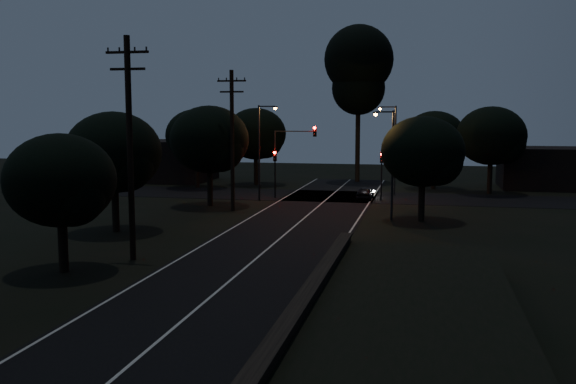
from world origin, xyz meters
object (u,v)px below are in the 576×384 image
at_px(signal_left, 275,165).
at_px(signal_mast, 294,148).
at_px(utility_pole_far, 232,138).
at_px(tall_pine, 359,69).
at_px(streetlight_b, 393,144).
at_px(car, 365,193).
at_px(streetlight_c, 390,157).
at_px(streetlight_a, 261,146).
at_px(signal_right, 382,167).
at_px(utility_pole_mid, 130,145).

bearing_deg(signal_left, signal_mast, 0.13).
height_order(utility_pole_far, tall_pine, tall_pine).
xyz_separation_m(streetlight_b, car, (-2.11, -3.65, -4.09)).
height_order(tall_pine, streetlight_c, tall_pine).
bearing_deg(streetlight_b, streetlight_c, -87.86).
height_order(streetlight_a, streetlight_c, streetlight_a).
bearing_deg(signal_mast, streetlight_a, -140.23).
relative_size(signal_right, signal_mast, 0.66).
bearing_deg(signal_right, signal_left, 180.00).
height_order(utility_pole_far, signal_right, utility_pole_far).
relative_size(utility_pole_far, streetlight_b, 1.31).
bearing_deg(streetlight_a, signal_right, 11.34).
relative_size(signal_mast, streetlight_a, 0.78).
bearing_deg(utility_pole_far, tall_pine, 73.07).
height_order(utility_pole_far, streetlight_c, utility_pole_far).
xyz_separation_m(signal_left, car, (7.80, 0.37, -2.29)).
xyz_separation_m(signal_right, streetlight_c, (1.23, -9.99, 1.51)).
relative_size(utility_pole_mid, signal_left, 2.68).
relative_size(signal_mast, streetlight_b, 0.78).
xyz_separation_m(utility_pole_far, streetlight_b, (11.31, 12.00, -0.85)).
bearing_deg(signal_left, utility_pole_far, -99.94).
distance_m(utility_pole_far, streetlight_b, 16.51).
bearing_deg(utility_pole_far, streetlight_b, 46.70).
xyz_separation_m(utility_pole_mid, signal_left, (1.40, 24.99, -2.90)).
xyz_separation_m(signal_left, signal_right, (9.20, 0.00, 0.00)).
distance_m(utility_pole_mid, car, 27.47).
xyz_separation_m(tall_pine, signal_mast, (-3.91, -15.01, -7.70)).
bearing_deg(car, streetlight_a, 16.79).
relative_size(signal_left, streetlight_c, 0.55).
bearing_deg(utility_pole_far, utility_pole_mid, -90.00).
xyz_separation_m(utility_pole_far, streetlight_c, (11.83, -2.00, -1.13)).
relative_size(signal_left, streetlight_b, 0.51).
distance_m(utility_pole_far, car, 13.37).
xyz_separation_m(signal_left, streetlight_a, (-0.71, -1.99, 1.80)).
relative_size(utility_pole_far, streetlight_a, 1.31).
distance_m(signal_mast, car, 7.20).
xyz_separation_m(signal_mast, car, (6.11, 0.36, -3.79)).
height_order(utility_pole_mid, signal_left, utility_pole_mid).
height_order(streetlight_b, streetlight_c, streetlight_b).
bearing_deg(tall_pine, car, -81.46).
bearing_deg(tall_pine, streetlight_b, -68.62).
distance_m(tall_pine, streetlight_b, 13.94).
xyz_separation_m(tall_pine, car, (2.20, -14.65, -11.49)).
height_order(utility_pole_far, signal_left, utility_pole_far).
height_order(signal_mast, streetlight_c, streetlight_c).
bearing_deg(streetlight_b, signal_right, -100.00).
bearing_deg(streetlight_c, streetlight_b, 92.14).
xyz_separation_m(signal_left, streetlight_b, (9.91, 4.01, 1.80)).
height_order(signal_left, signal_mast, signal_mast).
bearing_deg(signal_right, signal_mast, 179.97).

